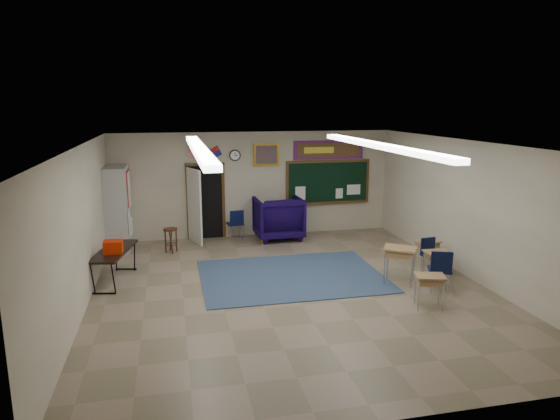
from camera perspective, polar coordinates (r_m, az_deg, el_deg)
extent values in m
plane|color=#836F5A|center=(10.45, 1.33, -9.09)|extent=(9.00, 9.00, 0.00)
cube|color=beige|center=(14.34, -2.94, 2.94)|extent=(8.00, 0.04, 3.00)
cube|color=beige|center=(5.94, 12.00, -10.70)|extent=(8.00, 0.04, 3.00)
cube|color=beige|center=(9.87, -21.82, -2.12)|extent=(0.04, 9.00, 3.00)
cube|color=beige|center=(11.61, 20.90, -0.01)|extent=(0.04, 9.00, 3.00)
cube|color=beige|center=(9.78, 1.41, 7.54)|extent=(8.00, 9.00, 0.04)
cube|color=#313F5D|center=(11.22, 1.34, -7.52)|extent=(4.00, 3.00, 0.02)
cube|color=black|center=(14.24, -8.48, 0.92)|extent=(0.95, 0.04, 2.10)
cube|color=silver|center=(13.80, -9.77, 0.43)|extent=(0.35, 0.86, 2.05)
cube|color=#523417|center=(14.83, 5.50, 3.20)|extent=(2.55, 0.05, 1.30)
cube|color=black|center=(14.81, 5.52, 3.19)|extent=(2.40, 0.03, 1.15)
cube|color=#523417|center=(14.87, 5.52, 0.88)|extent=(2.40, 0.12, 0.04)
cube|color=#B21B0F|center=(14.71, 5.57, 6.86)|extent=(2.10, 0.04, 0.55)
cube|color=brown|center=(14.70, 5.59, 6.86)|extent=(1.90, 0.03, 0.40)
cube|color=#AB7D21|center=(14.26, -1.57, 6.34)|extent=(0.75, 0.05, 0.65)
cube|color=#A51466|center=(14.24, -1.55, 6.34)|extent=(0.62, 0.03, 0.52)
cylinder|color=black|center=(14.12, -5.18, 6.24)|extent=(0.32, 0.05, 0.32)
cylinder|color=white|center=(14.10, -5.17, 6.23)|extent=(0.26, 0.02, 0.26)
cube|color=#A7A7A2|center=(13.65, -18.04, 0.18)|extent=(0.55, 1.25, 2.20)
imported|color=black|center=(14.14, -0.23, -0.88)|extent=(1.32, 1.36, 1.21)
cube|color=#A2854B|center=(10.86, 13.58, -4.30)|extent=(0.83, 0.78, 0.04)
cube|color=brown|center=(10.89, 13.55, -4.86)|extent=(0.71, 0.67, 0.13)
cube|color=#A2854B|center=(12.13, 16.56, -3.49)|extent=(0.63, 0.55, 0.04)
cube|color=brown|center=(12.15, 16.53, -3.89)|extent=(0.54, 0.46, 0.11)
cube|color=#A2854B|center=(9.75, 16.79, -7.26)|extent=(0.63, 0.54, 0.04)
cube|color=brown|center=(9.78, 16.76, -7.76)|extent=(0.54, 0.46, 0.11)
cube|color=#A2854B|center=(11.29, 17.57, -4.62)|extent=(0.58, 0.45, 0.04)
cube|color=brown|center=(11.32, 17.54, -5.06)|extent=(0.50, 0.38, 0.11)
cube|color=black|center=(11.28, -18.45, -4.47)|extent=(0.91, 1.79, 0.05)
cube|color=red|center=(11.01, -18.53, -4.03)|extent=(0.38, 0.28, 0.27)
cylinder|color=#4B2616|center=(13.11, -12.41, -2.16)|extent=(0.36, 0.36, 0.04)
torus|color=#4B2616|center=(13.21, -12.33, -3.85)|extent=(0.30, 0.30, 0.02)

